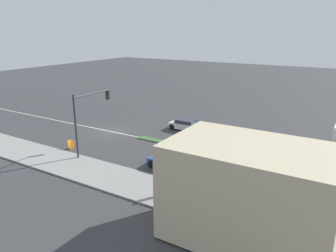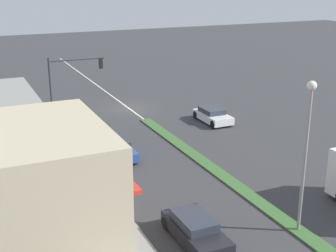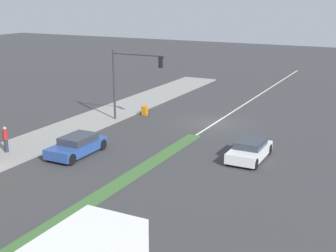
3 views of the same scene
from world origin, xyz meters
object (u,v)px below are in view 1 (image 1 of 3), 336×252
(sedan_dark, at_px, (334,200))
(traffic_signal_main, at_px, (87,112))
(warning_aframe_sign, at_px, (71,145))
(van_white, at_px, (187,125))
(pedestrian, at_px, (167,182))
(coupe_blue, at_px, (174,162))

(sedan_dark, bearing_deg, traffic_signal_main, -86.79)
(warning_aframe_sign, bearing_deg, sedan_dark, 92.96)
(sedan_dark, bearing_deg, warning_aframe_sign, -87.04)
(traffic_signal_main, distance_m, van_white, 12.30)
(traffic_signal_main, bearing_deg, van_white, 159.85)
(warning_aframe_sign, xyz_separation_m, sedan_dark, (-1.16, 22.39, 0.19))
(pedestrian, distance_m, warning_aframe_sign, 12.87)
(traffic_signal_main, xyz_separation_m, sedan_dark, (-1.12, 20.03, -3.29))
(traffic_signal_main, relative_size, van_white, 1.44)
(sedan_dark, height_order, van_white, sedan_dark)
(pedestrian, bearing_deg, warning_aframe_sign, -103.43)
(traffic_signal_main, relative_size, warning_aframe_sign, 6.69)
(traffic_signal_main, xyz_separation_m, van_white, (-11.12, 4.08, -3.31))
(warning_aframe_sign, height_order, sedan_dark, sedan_dark)
(sedan_dark, bearing_deg, van_white, -122.09)
(warning_aframe_sign, distance_m, sedan_dark, 22.42)
(traffic_signal_main, bearing_deg, sedan_dark, 93.21)
(warning_aframe_sign, relative_size, sedan_dark, 0.20)
(coupe_blue, bearing_deg, van_white, -157.34)
(pedestrian, height_order, warning_aframe_sign, pedestrian)
(van_white, bearing_deg, sedan_dark, 57.91)
(traffic_signal_main, distance_m, pedestrian, 10.98)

